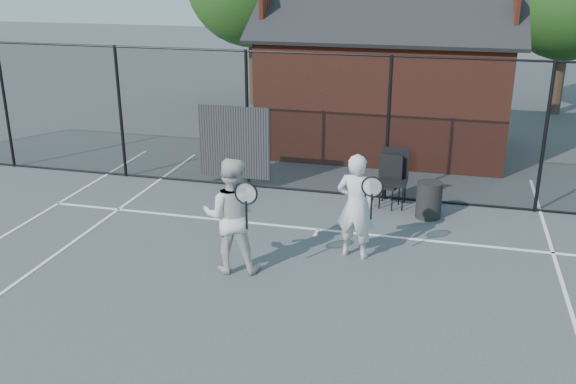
% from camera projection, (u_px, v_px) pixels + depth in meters
% --- Properties ---
extents(ground, '(80.00, 80.00, 0.00)m').
position_uv_depth(ground, '(275.00, 309.00, 9.21)').
color(ground, '#474D52').
rests_on(ground, ground).
extents(court_lines, '(11.02, 18.00, 0.01)m').
position_uv_depth(court_lines, '(247.00, 361.00, 8.00)').
color(court_lines, white).
rests_on(court_lines, ground).
extents(fence, '(22.04, 3.00, 3.00)m').
position_uv_depth(fence, '(325.00, 128.00, 13.34)').
color(fence, black).
rests_on(fence, ground).
extents(clubhouse, '(6.50, 4.36, 4.19)m').
position_uv_depth(clubhouse, '(385.00, 88.00, 16.75)').
color(clubhouse, maroon).
rests_on(clubhouse, ground).
extents(player_front, '(0.83, 0.64, 1.80)m').
position_uv_depth(player_front, '(356.00, 206.00, 10.58)').
color(player_front, silver).
rests_on(player_front, ground).
extents(player_back, '(1.08, 0.87, 1.88)m').
position_uv_depth(player_back, '(231.00, 215.00, 10.09)').
color(player_back, silver).
rests_on(player_back, ground).
extents(chair_left, '(0.56, 0.58, 1.14)m').
position_uv_depth(chair_left, '(393.00, 179.00, 12.92)').
color(chair_left, black).
rests_on(chair_left, ground).
extents(chair_right, '(0.60, 0.62, 1.02)m').
position_uv_depth(chair_right, '(387.00, 182.00, 12.93)').
color(chair_right, black).
rests_on(chair_right, ground).
extents(waste_bin, '(0.51, 0.51, 0.72)m').
position_uv_depth(waste_bin, '(429.00, 200.00, 12.41)').
color(waste_bin, black).
rests_on(waste_bin, ground).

